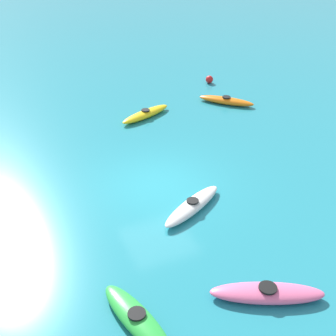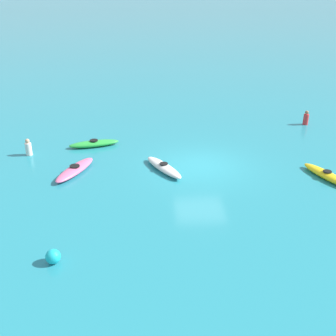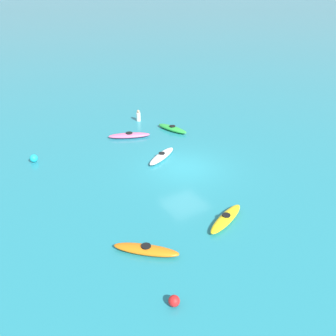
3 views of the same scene
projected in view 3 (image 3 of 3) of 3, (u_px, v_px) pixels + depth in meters
name	position (u px, v px, depth m)	size (l,w,h in m)	color
ground_plane	(185.00, 168.00, 22.17)	(600.00, 600.00, 0.00)	teal
kayak_green	(172.00, 128.00, 27.53)	(2.73, 1.27, 0.37)	green
kayak_pink	(129.00, 135.00, 26.32)	(1.85, 2.89, 0.37)	pink
kayak_white	(162.00, 156.00, 23.26)	(1.91, 2.73, 0.37)	white
kayak_yellow	(226.00, 219.00, 17.19)	(1.63, 2.77, 0.37)	yellow
kayak_orange	(146.00, 250.00, 15.21)	(2.37, 2.32, 0.37)	orange
buoy_red	(174.00, 301.00, 12.74)	(0.40, 0.40, 0.40)	red
buoy_cyan	(34.00, 158.00, 22.77)	(0.48, 0.48, 0.48)	#19B7C6
person_by_kayaks	(138.00, 116.00, 29.32)	(0.36, 0.36, 0.88)	silver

